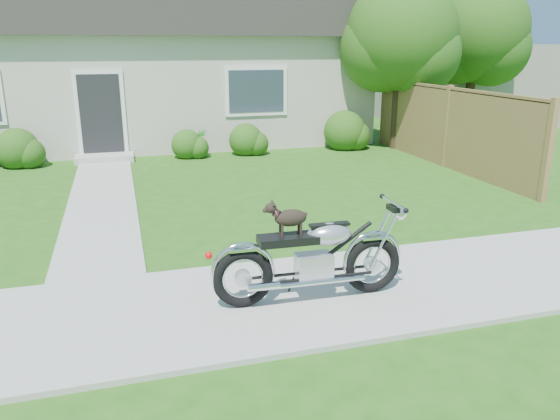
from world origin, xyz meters
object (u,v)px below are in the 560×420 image
at_px(house, 152,66).
at_px(fence, 447,127).
at_px(tree_far, 480,36).
at_px(potted_plant_right, 201,144).
at_px(motorcycle_with_dog, 313,256).
at_px(tree_near, 406,40).

height_order(house, fence, house).
distance_m(tree_far, potted_plant_right, 9.23).
bearing_deg(fence, tree_far, 48.19).
bearing_deg(house, motorcycle_with_dog, -85.94).
relative_size(tree_far, potted_plant_right, 6.98).
bearing_deg(motorcycle_with_dog, house, 95.92).
height_order(house, tree_far, tree_far).
bearing_deg(tree_far, fence, -131.81).
relative_size(fence, tree_near, 1.46).
xyz_separation_m(fence, potted_plant_right, (-5.41, 2.80, -0.60)).
relative_size(house, tree_far, 2.65).
xyz_separation_m(house, tree_near, (6.43, -3.84, 0.75)).
relative_size(house, fence, 1.90).
distance_m(potted_plant_right, motorcycle_with_dog, 8.72).
height_order(house, tree_near, tree_near).
height_order(fence, potted_plant_right, fence).
height_order(tree_near, potted_plant_right, tree_near).
bearing_deg(tree_near, tree_far, 22.61).
relative_size(tree_near, motorcycle_with_dog, 2.04).
xyz_separation_m(fence, tree_near, (0.12, 2.41, 1.97)).
bearing_deg(tree_near, house, 149.17).
height_order(potted_plant_right, motorcycle_with_dog, motorcycle_with_dog).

